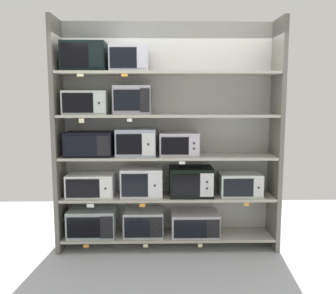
{
  "coord_description": "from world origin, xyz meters",
  "views": [
    {
      "loc": [
        -0.09,
        -4.26,
        1.79
      ],
      "look_at": [
        0.0,
        0.0,
        1.22
      ],
      "focal_mm": 39.19,
      "sensor_mm": 36.0,
      "label": 1
    }
  ],
  "objects_px": {
    "microwave_3": "(91,185)",
    "microwave_11": "(132,100)",
    "microwave_2": "(195,223)",
    "microwave_5": "(191,181)",
    "microwave_8": "(136,142)",
    "microwave_1": "(144,222)",
    "microwave_4": "(142,182)",
    "microwave_12": "(85,57)",
    "microwave_0": "(93,222)",
    "microwave_10": "(86,103)",
    "microwave_6": "(240,184)",
    "microwave_13": "(129,59)",
    "microwave_7": "(90,144)",
    "microwave_9": "(179,144)"
  },
  "relations": [
    {
      "from": "microwave_5",
      "to": "microwave_13",
      "type": "distance_m",
      "value": 1.59
    },
    {
      "from": "microwave_2",
      "to": "microwave_8",
      "type": "relative_size",
      "value": 1.24
    },
    {
      "from": "microwave_3",
      "to": "microwave_13",
      "type": "relative_size",
      "value": 1.28
    },
    {
      "from": "microwave_5",
      "to": "microwave_12",
      "type": "bearing_deg",
      "value": -179.99
    },
    {
      "from": "microwave_1",
      "to": "microwave_2",
      "type": "relative_size",
      "value": 0.83
    },
    {
      "from": "microwave_8",
      "to": "microwave_10",
      "type": "distance_m",
      "value": 0.73
    },
    {
      "from": "microwave_4",
      "to": "microwave_6",
      "type": "relative_size",
      "value": 0.99
    },
    {
      "from": "microwave_4",
      "to": "microwave_13",
      "type": "xyz_separation_m",
      "value": [
        -0.13,
        -0.0,
        1.42
      ]
    },
    {
      "from": "microwave_7",
      "to": "microwave_10",
      "type": "bearing_deg",
      "value": 179.95
    },
    {
      "from": "microwave_4",
      "to": "microwave_8",
      "type": "xyz_separation_m",
      "value": [
        -0.06,
        0.0,
        0.47
      ]
    },
    {
      "from": "microwave_1",
      "to": "microwave_0",
      "type": "bearing_deg",
      "value": 179.98
    },
    {
      "from": "microwave_2",
      "to": "microwave_6",
      "type": "relative_size",
      "value": 1.16
    },
    {
      "from": "microwave_6",
      "to": "microwave_7",
      "type": "relative_size",
      "value": 0.9
    },
    {
      "from": "microwave_5",
      "to": "microwave_13",
      "type": "bearing_deg",
      "value": -179.98
    },
    {
      "from": "microwave_3",
      "to": "microwave_5",
      "type": "relative_size",
      "value": 1.08
    },
    {
      "from": "microwave_1",
      "to": "microwave_3",
      "type": "xyz_separation_m",
      "value": [
        -0.62,
        -0.0,
        0.47
      ]
    },
    {
      "from": "microwave_1",
      "to": "microwave_8",
      "type": "bearing_deg",
      "value": 179.78
    },
    {
      "from": "microwave_9",
      "to": "microwave_10",
      "type": "bearing_deg",
      "value": -179.99
    },
    {
      "from": "microwave_4",
      "to": "microwave_12",
      "type": "height_order",
      "value": "microwave_12"
    },
    {
      "from": "microwave_5",
      "to": "microwave_11",
      "type": "height_order",
      "value": "microwave_11"
    },
    {
      "from": "microwave_2",
      "to": "microwave_10",
      "type": "distance_m",
      "value": 1.92
    },
    {
      "from": "microwave_0",
      "to": "microwave_12",
      "type": "relative_size",
      "value": 1.15
    },
    {
      "from": "microwave_4",
      "to": "microwave_12",
      "type": "distance_m",
      "value": 1.58
    },
    {
      "from": "microwave_7",
      "to": "microwave_13",
      "type": "height_order",
      "value": "microwave_13"
    },
    {
      "from": "microwave_0",
      "to": "microwave_5",
      "type": "xyz_separation_m",
      "value": [
        1.18,
        0.0,
        0.49
      ]
    },
    {
      "from": "microwave_2",
      "to": "microwave_5",
      "type": "relative_size",
      "value": 1.11
    },
    {
      "from": "microwave_6",
      "to": "microwave_13",
      "type": "distance_m",
      "value": 1.95
    },
    {
      "from": "microwave_0",
      "to": "microwave_7",
      "type": "bearing_deg",
      "value": -178.1
    },
    {
      "from": "microwave_5",
      "to": "microwave_6",
      "type": "bearing_deg",
      "value": -0.03
    },
    {
      "from": "microwave_10",
      "to": "microwave_11",
      "type": "distance_m",
      "value": 0.53
    },
    {
      "from": "microwave_2",
      "to": "microwave_1",
      "type": "bearing_deg",
      "value": -180.0
    },
    {
      "from": "microwave_0",
      "to": "microwave_6",
      "type": "relative_size",
      "value": 1.14
    },
    {
      "from": "microwave_8",
      "to": "microwave_1",
      "type": "bearing_deg",
      "value": -0.22
    },
    {
      "from": "microwave_4",
      "to": "microwave_12",
      "type": "relative_size",
      "value": 1.0
    },
    {
      "from": "microwave_12",
      "to": "microwave_10",
      "type": "bearing_deg",
      "value": -1.77
    },
    {
      "from": "microwave_2",
      "to": "microwave_10",
      "type": "height_order",
      "value": "microwave_10"
    },
    {
      "from": "microwave_0",
      "to": "microwave_1",
      "type": "bearing_deg",
      "value": -0.02
    },
    {
      "from": "microwave_5",
      "to": "microwave_8",
      "type": "height_order",
      "value": "microwave_8"
    },
    {
      "from": "microwave_4",
      "to": "microwave_10",
      "type": "xyz_separation_m",
      "value": [
        -0.63,
        -0.0,
        0.93
      ]
    },
    {
      "from": "microwave_12",
      "to": "microwave_4",
      "type": "bearing_deg",
      "value": -0.0
    },
    {
      "from": "microwave_2",
      "to": "microwave_8",
      "type": "bearing_deg",
      "value": 179.98
    },
    {
      "from": "microwave_11",
      "to": "microwave_2",
      "type": "bearing_deg",
      "value": -0.03
    },
    {
      "from": "microwave_5",
      "to": "microwave_13",
      "type": "xyz_separation_m",
      "value": [
        -0.72,
        -0.0,
        1.42
      ]
    },
    {
      "from": "microwave_2",
      "to": "microwave_10",
      "type": "relative_size",
      "value": 1.14
    },
    {
      "from": "microwave_2",
      "to": "microwave_3",
      "type": "distance_m",
      "value": 1.33
    },
    {
      "from": "microwave_3",
      "to": "microwave_11",
      "type": "height_order",
      "value": "microwave_11"
    },
    {
      "from": "microwave_0",
      "to": "microwave_10",
      "type": "xyz_separation_m",
      "value": [
        -0.03,
        -0.0,
        1.42
      ]
    },
    {
      "from": "microwave_7",
      "to": "microwave_6",
      "type": "bearing_deg",
      "value": 0.0
    },
    {
      "from": "microwave_11",
      "to": "microwave_12",
      "type": "distance_m",
      "value": 0.72
    },
    {
      "from": "microwave_7",
      "to": "microwave_9",
      "type": "height_order",
      "value": "microwave_7"
    }
  ]
}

